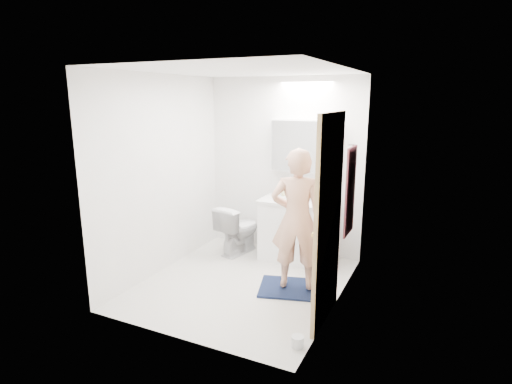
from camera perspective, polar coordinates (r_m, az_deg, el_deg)
The scene contains 23 objects.
floor at distance 4.91m, azimuth -1.82°, elevation -12.59°, with size 2.50×2.50×0.00m, color silver.
ceiling at distance 4.43m, azimuth -2.06°, elevation 16.64°, with size 2.50×2.50×0.00m, color white.
wall_back at distance 5.64m, azimuth 3.90°, elevation 3.62°, with size 2.50×2.50×0.00m, color white.
wall_front at distance 3.49m, azimuth -11.38°, elevation -2.58°, with size 2.50×2.50×0.00m, color white.
wall_left at distance 5.11m, azimuth -12.98°, elevation 2.32°, with size 2.50×2.50×0.00m, color white.
wall_right at distance 4.14m, azimuth 11.73°, elevation -0.10°, with size 2.50×2.50×0.00m, color white.
vanity_cabinet at distance 5.47m, azimuth 5.71°, elevation -5.47°, with size 0.90×0.55×0.78m, color white.
countertop at distance 5.35m, azimuth 5.81°, elevation -1.31°, with size 0.95×0.58×0.04m, color white.
sink_basin at distance 5.37m, azimuth 5.92°, elevation -0.87°, with size 0.36×0.36×0.03m, color white.
faucet at distance 5.53m, azimuth 6.60°, elevation 0.21°, with size 0.02×0.02×0.16m, color white.
medicine_cabinet at distance 5.42m, azimuth 6.62°, elevation 6.39°, with size 0.88×0.14×0.70m, color white.
mirror_panel at distance 5.35m, azimuth 6.36°, elevation 6.31°, with size 0.84×0.01×0.66m, color silver.
toilet at distance 5.69m, azimuth -2.46°, elevation -5.17°, with size 0.38×0.67×0.68m, color white.
bath_rug at distance 4.77m, azimuth 5.49°, elevation -13.25°, with size 0.80×0.55×0.02m, color #121F38.
person at distance 4.47m, azimuth 5.72°, elevation -3.81°, with size 0.57×0.37×1.56m, color #DA9F83.
door at distance 3.87m, azimuth 10.06°, elevation -4.03°, with size 0.04×0.80×2.00m, color tan.
door_knob at distance 3.62m, azimuth 8.14°, elevation -6.00°, with size 0.06×0.06×0.06m, color gold.
towel at distance 4.69m, azimuth 13.03°, elevation 0.13°, with size 0.02×0.42×1.00m, color black.
towel_hook at distance 4.61m, azimuth 13.20°, elevation 6.45°, with size 0.02×0.02×0.07m, color silver.
soap_bottle_a at distance 5.54m, azimuth 4.00°, elevation 0.69°, with size 0.09×0.09×0.24m, color #C9C782.
soap_bottle_b at distance 5.56m, azimuth 4.40°, elevation 0.36°, with size 0.07×0.08×0.16m, color #6295D2.
toothbrush_cup at distance 5.40m, azimuth 9.10°, elevation -0.52°, with size 0.10×0.10×0.10m, color #4164C4.
toilet_paper_roll at distance 3.80m, azimuth 5.83°, elevation -20.06°, with size 0.11×0.11×0.10m, color silver.
Camera 1 is at (2.03, -3.93, 2.13)m, focal length 28.64 mm.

